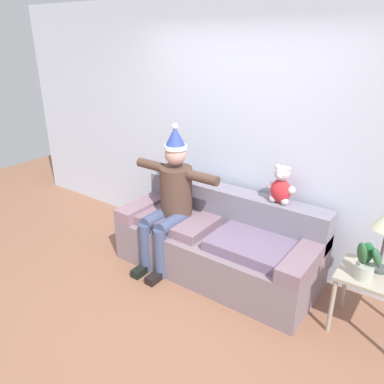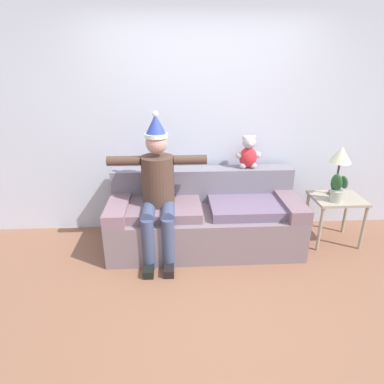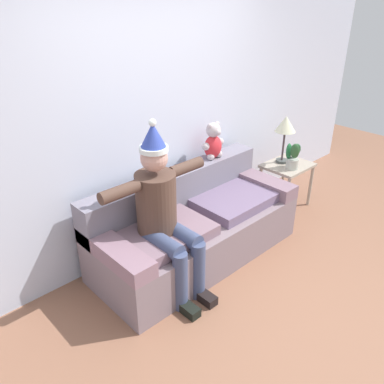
{
  "view_description": "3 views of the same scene",
  "coord_description": "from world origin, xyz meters",
  "px_view_note": "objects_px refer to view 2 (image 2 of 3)",
  "views": [
    {
      "loc": [
        1.8,
        -1.91,
        2.35
      ],
      "look_at": [
        -0.27,
        0.93,
        0.86
      ],
      "focal_mm": 35.47,
      "sensor_mm": 36.0,
      "label": 1
    },
    {
      "loc": [
        -0.32,
        -2.27,
        1.98
      ],
      "look_at": [
        -0.15,
        0.81,
        0.73
      ],
      "focal_mm": 30.59,
      "sensor_mm": 36.0,
      "label": 2
    },
    {
      "loc": [
        -2.26,
        -1.33,
        2.39
      ],
      "look_at": [
        -0.1,
        0.95,
        0.77
      ],
      "focal_mm": 37.04,
      "sensor_mm": 36.0,
      "label": 3
    }
  ],
  "objects_px": {
    "teddy_bear": "(248,153)",
    "side_table": "(336,205)",
    "person_seated": "(158,187)",
    "potted_plant": "(338,188)",
    "table_lamp": "(341,157)",
    "couch": "(204,217)"
  },
  "relations": [
    {
      "from": "teddy_bear",
      "to": "side_table",
      "type": "distance_m",
      "value": 1.15
    },
    {
      "from": "person_seated",
      "to": "potted_plant",
      "type": "xyz_separation_m",
      "value": [
        1.93,
        0.04,
        -0.07
      ]
    },
    {
      "from": "potted_plant",
      "to": "person_seated",
      "type": "bearing_deg",
      "value": -178.93
    },
    {
      "from": "teddy_bear",
      "to": "potted_plant",
      "type": "bearing_deg",
      "value": -23.01
    },
    {
      "from": "table_lamp",
      "to": "potted_plant",
      "type": "distance_m",
      "value": 0.35
    },
    {
      "from": "side_table",
      "to": "couch",
      "type": "bearing_deg",
      "value": 178.81
    },
    {
      "from": "side_table",
      "to": "potted_plant",
      "type": "distance_m",
      "value": 0.27
    },
    {
      "from": "potted_plant",
      "to": "table_lamp",
      "type": "bearing_deg",
      "value": 68.87
    },
    {
      "from": "teddy_bear",
      "to": "table_lamp",
      "type": "height_order",
      "value": "teddy_bear"
    },
    {
      "from": "table_lamp",
      "to": "potted_plant",
      "type": "relative_size",
      "value": 1.69
    },
    {
      "from": "couch",
      "to": "side_table",
      "type": "bearing_deg",
      "value": -1.19
    },
    {
      "from": "couch",
      "to": "side_table",
      "type": "xyz_separation_m",
      "value": [
        1.49,
        -0.03,
        0.14
      ]
    },
    {
      "from": "couch",
      "to": "teddy_bear",
      "type": "xyz_separation_m",
      "value": [
        0.52,
        0.26,
        0.67
      ]
    },
    {
      "from": "teddy_bear",
      "to": "potted_plant",
      "type": "height_order",
      "value": "teddy_bear"
    },
    {
      "from": "person_seated",
      "to": "table_lamp",
      "type": "height_order",
      "value": "person_seated"
    },
    {
      "from": "table_lamp",
      "to": "potted_plant",
      "type": "height_order",
      "value": "table_lamp"
    },
    {
      "from": "person_seated",
      "to": "table_lamp",
      "type": "relative_size",
      "value": 2.72
    },
    {
      "from": "couch",
      "to": "potted_plant",
      "type": "height_order",
      "value": "potted_plant"
    },
    {
      "from": "person_seated",
      "to": "table_lamp",
      "type": "bearing_deg",
      "value": 6.34
    },
    {
      "from": "teddy_bear",
      "to": "potted_plant",
      "type": "xyz_separation_m",
      "value": [
        0.91,
        -0.39,
        -0.29
      ]
    },
    {
      "from": "potted_plant",
      "to": "teddy_bear",
      "type": "bearing_deg",
      "value": 156.99
    },
    {
      "from": "couch",
      "to": "side_table",
      "type": "relative_size",
      "value": 3.77
    }
  ]
}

